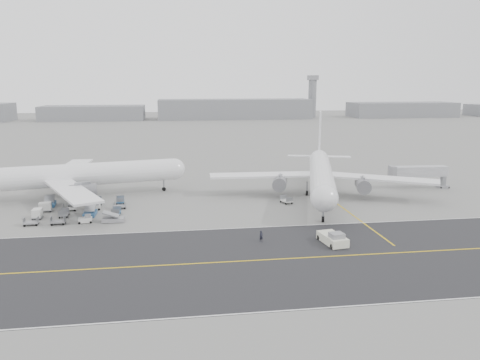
{
  "coord_description": "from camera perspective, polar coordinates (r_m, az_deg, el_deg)",
  "views": [
    {
      "loc": [
        -4.7,
        -82.08,
        25.68
      ],
      "look_at": [
        8.71,
        12.0,
        5.9
      ],
      "focal_mm": 35.0,
      "sensor_mm": 36.0,
      "label": 1
    }
  ],
  "objects": [
    {
      "name": "ground_crew_a",
      "position": [
        77.45,
        2.6,
        -6.87
      ],
      "size": [
        0.83,
        0.7,
        1.92
      ],
      "primitive_type": "imported",
      "rotation": [
        0.0,
        0.0,
        0.42
      ],
      "color": "black",
      "rests_on": "ground"
    },
    {
      "name": "gse_cluster",
      "position": [
        99.35,
        -18.92,
        -3.87
      ],
      "size": [
        23.19,
        22.41,
        2.02
      ],
      "primitive_type": null,
      "rotation": [
        0.0,
        0.0,
        0.04
      ],
      "color": "gray",
      "rests_on": "ground"
    },
    {
      "name": "taxiway",
      "position": [
        69.72,
        0.48,
        -9.84
      ],
      "size": [
        220.0,
        59.0,
        0.03
      ],
      "color": "#2C2C2E",
      "rests_on": "ground"
    },
    {
      "name": "stray_dolly",
      "position": [
        102.27,
        5.66,
        -2.84
      ],
      "size": [
        2.5,
        3.16,
        1.7
      ],
      "primitive_type": null,
      "rotation": [
        0.0,
        0.0,
        0.33
      ],
      "color": "silver",
      "rests_on": "ground"
    },
    {
      "name": "horizon_buildings",
      "position": [
        344.79,
        -2.33,
        7.48
      ],
      "size": [
        520.0,
        28.0,
        28.0
      ],
      "primitive_type": null,
      "color": "gray",
      "rests_on": "ground"
    },
    {
      "name": "pushback_tug",
      "position": [
        77.81,
        11.27,
        -7.03
      ],
      "size": [
        3.76,
        8.0,
        2.25
      ],
      "rotation": [
        0.0,
        0.0,
        0.16
      ],
      "color": "silver",
      "rests_on": "ground"
    },
    {
      "name": "airliner_a",
      "position": [
        111.97,
        -20.0,
        0.53
      ],
      "size": [
        52.34,
        51.28,
        18.25
      ],
      "rotation": [
        0.0,
        0.0,
        1.77
      ],
      "color": "white",
      "rests_on": "ground"
    },
    {
      "name": "ground",
      "position": [
        86.13,
        -4.64,
        -5.63
      ],
      "size": [
        700.0,
        700.0,
        0.0
      ],
      "primitive_type": "plane",
      "color": "gray",
      "rests_on": "ground"
    },
    {
      "name": "control_tower",
      "position": [
        362.65,
        8.81,
        10.13
      ],
      "size": [
        7.0,
        7.0,
        31.25
      ],
      "color": "gray",
      "rests_on": "ground"
    },
    {
      "name": "airliner_b",
      "position": [
        108.86,
        9.84,
        0.75
      ],
      "size": [
        50.1,
        51.16,
        18.12
      ],
      "rotation": [
        0.0,
        0.0,
        -0.28
      ],
      "color": "white",
      "rests_on": "ground"
    },
    {
      "name": "jet_bridge",
      "position": [
        123.7,
        21.0,
        0.86
      ],
      "size": [
        15.16,
        3.59,
        5.7
      ],
      "rotation": [
        0.0,
        0.0,
        -0.06
      ],
      "color": "gray",
      "rests_on": "ground"
    }
  ]
}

